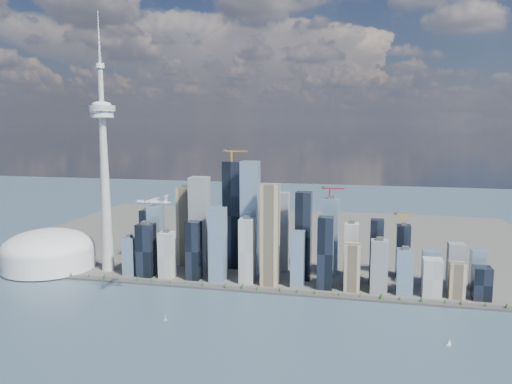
% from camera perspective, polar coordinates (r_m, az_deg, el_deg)
% --- Properties ---
extents(ground, '(4000.00, 4000.00, 0.00)m').
position_cam_1_polar(ground, '(776.38, -7.73, -16.89)').
color(ground, '#34475B').
rests_on(ground, ground).
extents(seawall, '(1100.00, 22.00, 4.00)m').
position_cam_1_polar(seawall, '(997.03, -2.69, -10.99)').
color(seawall, '#383838').
rests_on(seawall, ground).
extents(land, '(1400.00, 900.00, 3.00)m').
position_cam_1_polar(land, '(1419.88, 2.08, -5.26)').
color(land, '#4C4C47').
rests_on(land, ground).
extents(shoreline_trees, '(960.53, 7.20, 8.80)m').
position_cam_1_polar(shoreline_trees, '(994.86, -2.69, -10.62)').
color(shoreline_trees, '#3F2D1E').
rests_on(shoreline_trees, seawall).
extents(skyscraper_cluster, '(736.00, 142.00, 264.57)m').
position_cam_1_polar(skyscraper_cluster, '(1043.21, 1.71, -5.54)').
color(skyscraper_cluster, black).
rests_on(skyscraper_cluster, land).
extents(needle_tower, '(56.00, 56.00, 550.50)m').
position_cam_1_polar(needle_tower, '(1117.91, -16.97, 3.00)').
color(needle_tower, '#9B9A96').
rests_on(needle_tower, land).
extents(dome_stadium, '(200.00, 200.00, 86.00)m').
position_cam_1_polar(dome_stadium, '(1215.29, -22.63, -6.29)').
color(dome_stadium, white).
rests_on(dome_stadium, land).
extents(airplane, '(64.16, 56.61, 15.69)m').
position_cam_1_polar(airplane, '(874.78, -11.72, -1.10)').
color(airplane, silver).
rests_on(airplane, ground).
extents(sailboat_west, '(7.79, 3.76, 10.82)m').
position_cam_1_polar(sailboat_west, '(863.68, -10.30, -14.06)').
color(sailboat_west, silver).
rests_on(sailboat_west, ground).
extents(sailboat_east, '(7.69, 2.50, 10.65)m').
position_cam_1_polar(sailboat_east, '(815.82, 21.20, -15.84)').
color(sailboat_east, silver).
rests_on(sailboat_east, ground).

